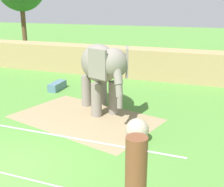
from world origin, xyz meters
The scene contains 6 objects.
ground_plane centered at (0.00, 0.00, 0.00)m, with size 120.00×120.00×0.00m, color #518938.
dirt_patch centered at (0.37, 4.49, 0.00)m, with size 5.98×3.81×0.01m, color #937F5B.
embankment_wall centered at (0.00, 12.67, 0.96)m, with size 36.00×1.80×1.92m, color tan.
elephant centered at (0.73, 5.54, 2.05)m, with size 3.41×3.55×3.10m.
enrichment_ball centered at (3.07, 3.22, 0.42)m, with size 0.84×0.84×0.84m, color tan.
feed_trough centered at (-3.05, 7.93, 0.22)m, with size 0.58×1.43×0.44m.
Camera 1 is at (5.66, -6.05, 4.70)m, focal length 46.96 mm.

